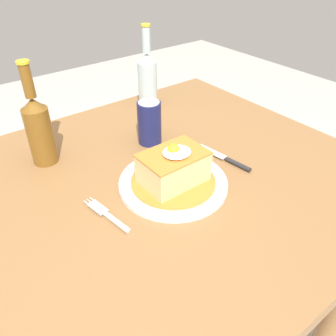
% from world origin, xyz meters
% --- Properties ---
extents(dining_table, '(1.19, 0.91, 0.76)m').
position_xyz_m(dining_table, '(0.00, 0.00, 0.65)').
color(dining_table, olive).
rests_on(dining_table, ground_plane).
extents(main_plate, '(0.26, 0.26, 0.02)m').
position_xyz_m(main_plate, '(0.08, -0.05, 0.77)').
color(main_plate, white).
rests_on(main_plate, dining_table).
extents(sandwich_meal, '(0.20, 0.20, 0.10)m').
position_xyz_m(sandwich_meal, '(0.08, -0.05, 0.81)').
color(sandwich_meal, orange).
rests_on(sandwich_meal, main_plate).
extents(fork, '(0.04, 0.14, 0.01)m').
position_xyz_m(fork, '(-0.10, -0.06, 0.77)').
color(fork, silver).
rests_on(fork, dining_table).
extents(knife, '(0.04, 0.17, 0.01)m').
position_xyz_m(knife, '(0.26, -0.06, 0.77)').
color(knife, '#262628').
rests_on(knife, dining_table).
extents(soda_can, '(0.07, 0.07, 0.12)m').
position_xyz_m(soda_can, '(0.15, 0.15, 0.82)').
color(soda_can, '#191E51').
rests_on(soda_can, dining_table).
extents(beer_bottle_amber, '(0.06, 0.06, 0.27)m').
position_xyz_m(beer_bottle_amber, '(-0.12, 0.24, 0.86)').
color(beer_bottle_amber, brown).
rests_on(beer_bottle_amber, dining_table).
extents(beer_bottle_clear, '(0.06, 0.06, 0.27)m').
position_xyz_m(beer_bottle_clear, '(0.29, 0.36, 0.86)').
color(beer_bottle_clear, '#ADC6CC').
rests_on(beer_bottle_clear, dining_table).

